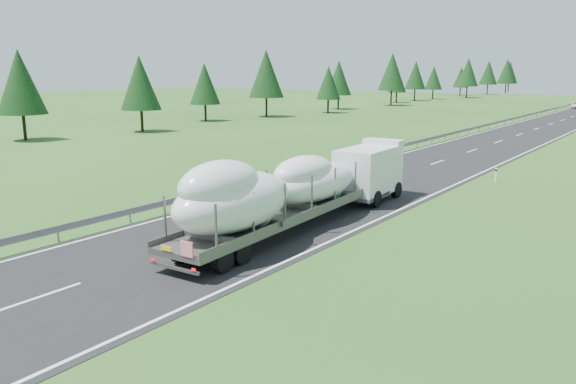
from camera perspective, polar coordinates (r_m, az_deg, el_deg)
The scene contains 5 objects.
ground at distance 21.07m, azimuth -23.77°, elevation -9.74°, with size 400.00×400.00×0.00m, color #264E1A.
road_surface at distance 111.17m, azimuth 27.04°, elevation 6.87°, with size 10.00×400.00×0.02m, color black.
guardrail at distance 112.02m, azimuth 24.37°, elevation 7.45°, with size 0.10×400.00×0.76m.
tree_line_left at distance 129.65m, azimuth 8.32°, elevation 11.70°, with size 12.86×257.56×12.52m.
boat_truck at distance 26.96m, azimuth 0.69°, elevation 0.61°, with size 3.39×18.64×4.06m.
Camera 1 is at (17.24, -9.57, 7.44)m, focal length 35.00 mm.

